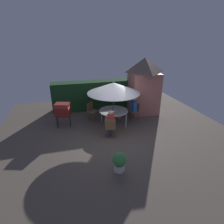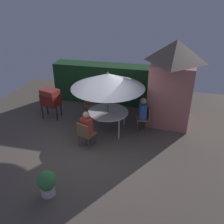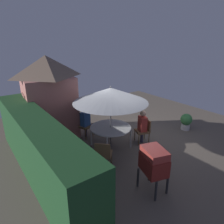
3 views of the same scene
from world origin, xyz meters
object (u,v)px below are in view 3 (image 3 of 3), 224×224
at_px(potted_plant_by_shed, 186,121).
at_px(person_in_red, 142,123).
at_px(garden_shed, 49,97).
at_px(patio_table, 111,128).
at_px(chair_far_side, 84,124).
at_px(person_in_blue, 85,118).
at_px(patio_umbrella, 111,95).
at_px(chair_near_shed, 144,129).
at_px(bbq_grill, 154,162).
at_px(chair_toward_hedge, 103,153).

bearing_deg(potted_plant_by_shed, person_in_red, 82.67).
distance_m(garden_shed, person_in_red, 3.67).
height_order(garden_shed, patio_table, garden_shed).
distance_m(chair_far_side, person_in_blue, 0.28).
distance_m(patio_table, patio_umbrella, 1.21).
distance_m(patio_umbrella, potted_plant_by_shed, 3.84).
bearing_deg(person_in_blue, person_in_red, -138.12).
height_order(patio_table, chair_near_shed, chair_near_shed).
bearing_deg(chair_near_shed, garden_shed, 44.07).
bearing_deg(garden_shed, potted_plant_by_shed, -121.22).
height_order(garden_shed, person_in_red, garden_shed).
bearing_deg(patio_table, chair_near_shed, -110.98).
bearing_deg(patio_umbrella, potted_plant_by_shed, -101.99).
bearing_deg(patio_table, chair_far_side, 15.74).
bearing_deg(patio_table, patio_umbrella, -90.00).
height_order(garden_shed, potted_plant_by_shed, garden_shed).
height_order(bbq_grill, potted_plant_by_shed, bbq_grill).
xyz_separation_m(patio_table, patio_umbrella, (0.00, -0.00, 1.21)).
bearing_deg(garden_shed, patio_table, -148.38).
bearing_deg(potted_plant_by_shed, person_in_blue, 62.85).
xyz_separation_m(potted_plant_by_shed, person_in_red, (0.30, 2.31, 0.40)).
bearing_deg(patio_umbrella, person_in_blue, 15.74).
distance_m(garden_shed, chair_near_shed, 3.81).
bearing_deg(potted_plant_by_shed, patio_umbrella, 78.01).
xyz_separation_m(patio_table, bbq_grill, (-2.46, 0.46, 0.13)).
bearing_deg(bbq_grill, chair_far_side, -1.50).
height_order(chair_far_side, chair_toward_hedge, same).
relative_size(bbq_grill, person_in_red, 0.95).
xyz_separation_m(garden_shed, potted_plant_by_shed, (-2.89, -4.77, -1.21)).
bearing_deg(garden_shed, person_in_red, -136.51).
bearing_deg(person_in_red, patio_umbrella, 69.02).
distance_m(patio_table, potted_plant_by_shed, 3.53).
distance_m(chair_toward_hedge, person_in_blue, 2.26).
bearing_deg(potted_plant_by_shed, chair_toward_hedge, 92.93).
bearing_deg(garden_shed, chair_toward_hedge, -173.16).
height_order(bbq_grill, chair_toward_hedge, bbq_grill).
distance_m(chair_near_shed, person_in_blue, 2.30).
distance_m(chair_far_side, chair_toward_hedge, 2.32).
xyz_separation_m(potted_plant_by_shed, person_in_blue, (1.94, 3.78, 0.40)).
bearing_deg(chair_toward_hedge, chair_far_side, -14.78).
xyz_separation_m(garden_shed, chair_far_side, (-0.87, -0.97, -1.08)).
distance_m(patio_umbrella, chair_near_shed, 1.91).
bearing_deg(person_in_blue, garden_shed, 46.09).
distance_m(patio_umbrella, chair_far_side, 1.94).
xyz_separation_m(bbq_grill, chair_far_side, (3.75, -0.10, -0.33)).
relative_size(chair_far_side, chair_toward_hedge, 1.00).
height_order(patio_table, bbq_grill, bbq_grill).
height_order(patio_table, person_in_red, person_in_red).
bearing_deg(bbq_grill, patio_table, -10.63).
bearing_deg(chair_near_shed, bbq_grill, 140.05).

